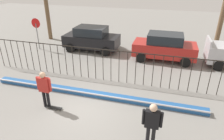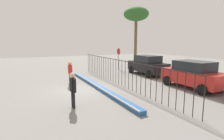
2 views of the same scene
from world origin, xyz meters
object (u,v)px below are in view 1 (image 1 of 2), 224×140
Objects in this scene: skateboard at (54,108)px; parked_car_black at (92,38)px; parked_car_red at (164,47)px; camera_operator at (152,121)px; stop_sign at (37,30)px; skateboarder at (44,87)px.

parked_car_black reaches higher than skateboard.
parked_car_black is 5.68m from parked_car_red.
stop_sign is (-9.90, 7.89, 0.57)m from camera_operator.
camera_operator is 10.49m from parked_car_black.
camera_operator is (4.47, -0.94, 0.99)m from skateboard.
skateboarder is at bearing -121.82° from parked_car_red.
stop_sign is at bearing 119.87° from skateboarder.
parked_car_red is at bearing -69.45° from camera_operator.
skateboarder is 0.41× the size of parked_car_red.
camera_operator is 0.70× the size of stop_sign.
parked_car_red is at bearing 2.78° from stop_sign.
skateboard is at bearing 8.72° from camera_operator.
stop_sign reaches higher than skateboard.
skateboarder is at bearing -53.68° from stop_sign.
skateboarder is 0.41× the size of parked_car_black.
stop_sign reaches higher than skateboarder.
parked_car_red is (0.00, 8.37, -0.07)m from camera_operator.
parked_car_red is (4.47, 7.43, 0.91)m from skateboard.
parked_car_black is (-0.81, 7.83, -0.10)m from skateboarder.
skateboard is (0.38, -0.07, -1.01)m from skateboarder.
skateboarder is 8.82m from parked_car_red.
parked_car_red is at bearing 48.30° from skateboard.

